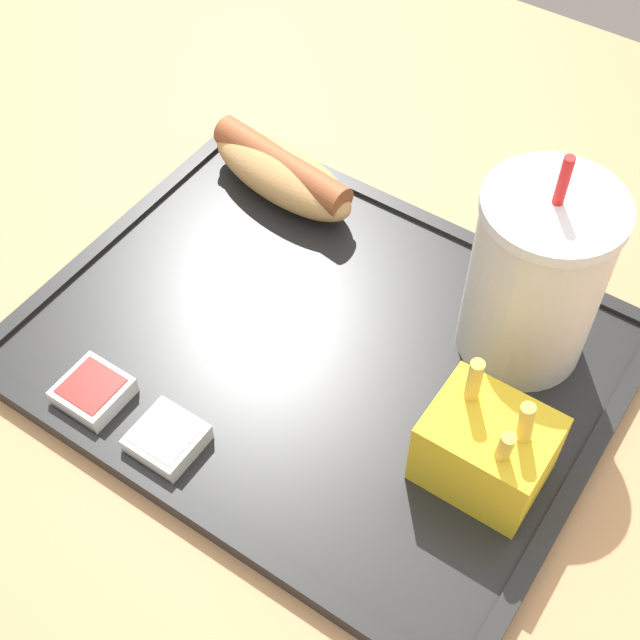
% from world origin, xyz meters
% --- Properties ---
extents(dining_table, '(1.40, 0.91, 0.77)m').
position_xyz_m(dining_table, '(0.00, 0.00, 0.39)').
color(dining_table, '#B27F51').
rests_on(dining_table, ground_plane).
extents(food_tray, '(0.40, 0.31, 0.01)m').
position_xyz_m(food_tray, '(-0.02, -0.04, 0.78)').
color(food_tray, black).
rests_on(food_tray, dining_table).
extents(soda_cup, '(0.09, 0.09, 0.17)m').
position_xyz_m(soda_cup, '(0.09, 0.04, 0.85)').
color(soda_cup, silver).
rests_on(soda_cup, food_tray).
extents(hot_dog_far, '(0.15, 0.07, 0.04)m').
position_xyz_m(hot_dog_far, '(-0.13, 0.07, 0.81)').
color(hot_dog_far, tan).
rests_on(hot_dog_far, food_tray).
extents(fries_carton, '(0.08, 0.06, 0.09)m').
position_xyz_m(fries_carton, '(0.12, -0.07, 0.81)').
color(fries_carton, gold).
rests_on(fries_carton, food_tray).
extents(sauce_cup_mayo, '(0.04, 0.04, 0.02)m').
position_xyz_m(sauce_cup_mayo, '(-0.06, -0.16, 0.79)').
color(sauce_cup_mayo, silver).
rests_on(sauce_cup_mayo, food_tray).
extents(sauce_cup_ketchup, '(0.04, 0.04, 0.02)m').
position_xyz_m(sauce_cup_ketchup, '(-0.12, -0.16, 0.79)').
color(sauce_cup_ketchup, silver).
rests_on(sauce_cup_ketchup, food_tray).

